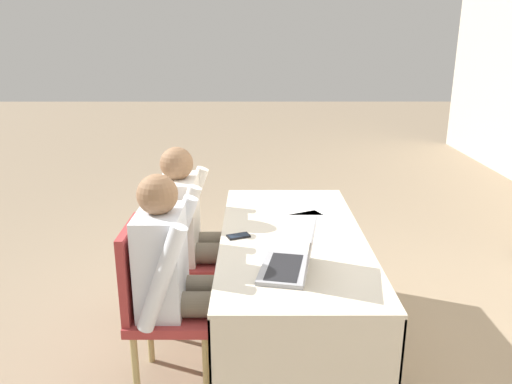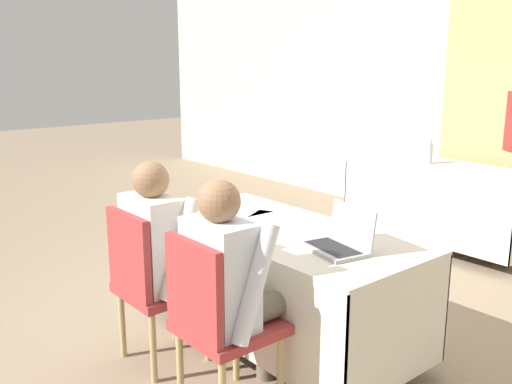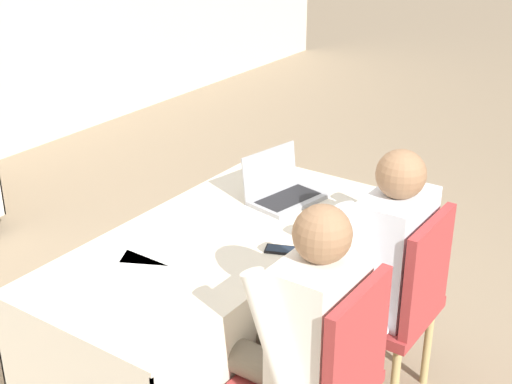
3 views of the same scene
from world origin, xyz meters
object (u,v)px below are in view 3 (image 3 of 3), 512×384
object	(u,v)px
cell_phone	(280,250)
person_checkered_shirt	(299,330)
laptop	(282,191)
person_white_shirt	(376,259)
chair_near_left	(323,377)
chair_near_right	(396,300)

from	to	relation	value
cell_phone	person_checkered_shirt	distance (m)	0.46
cell_phone	person_checkered_shirt	world-z (taller)	person_checkered_shirt
laptop	person_white_shirt	distance (m)	0.60
cell_phone	chair_near_left	bearing A→B (deg)	-152.71
chair_near_right	person_checkered_shirt	world-z (taller)	person_checkered_shirt
laptop	chair_near_right	distance (m)	0.74
cell_phone	person_checkered_shirt	size ratio (longest dim) A/B	0.12
laptop	chair_near_right	xyz separation A→B (m)	(-0.15, -0.67, -0.28)
person_checkered_shirt	person_white_shirt	distance (m)	0.62
chair_near_left	person_white_shirt	world-z (taller)	person_white_shirt
chair_near_right	person_checkered_shirt	bearing A→B (deg)	-9.53
person_checkered_shirt	chair_near_left	bearing A→B (deg)	90.00
chair_near_left	person_white_shirt	size ratio (longest dim) A/B	0.78
laptop	cell_phone	world-z (taller)	laptop
laptop	chair_near_left	world-z (taller)	laptop
person_checkered_shirt	person_white_shirt	bearing A→B (deg)	-180.00
cell_phone	chair_near_left	world-z (taller)	chair_near_left
laptop	person_checkered_shirt	xyz separation A→B (m)	(-0.77, -0.57, -0.12)
chair_near_left	person_checkered_shirt	size ratio (longest dim) A/B	0.78
chair_near_left	chair_near_right	world-z (taller)	same
laptop	person_checkered_shirt	size ratio (longest dim) A/B	0.33
person_checkered_shirt	person_white_shirt	xyz separation A→B (m)	(0.62, 0.00, 0.00)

